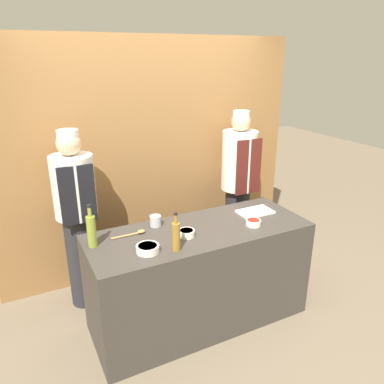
{
  "coord_description": "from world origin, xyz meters",
  "views": [
    {
      "loc": [
        -1.29,
        -2.43,
        2.23
      ],
      "look_at": [
        0.0,
        0.14,
        1.16
      ],
      "focal_mm": 35.0,
      "sensor_mm": 36.0,
      "label": 1
    }
  ],
  "objects_px": {
    "sauce_bowl_green": "(187,233)",
    "cutting_board": "(255,212)",
    "sauce_bowl_red": "(253,222)",
    "cup_steel": "(155,221)",
    "bottle_vinegar": "(176,236)",
    "chef_right": "(238,184)",
    "bottle_oil": "(91,230)",
    "chef_left": "(77,216)",
    "wooden_spoon": "(134,233)",
    "sauce_bowl_orange": "(148,248)"
  },
  "relations": [
    {
      "from": "sauce_bowl_green",
      "to": "cutting_board",
      "type": "xyz_separation_m",
      "value": [
        0.75,
        0.14,
        -0.02
      ]
    },
    {
      "from": "sauce_bowl_red",
      "to": "cup_steel",
      "type": "xyz_separation_m",
      "value": [
        -0.73,
        0.36,
        0.02
      ]
    },
    {
      "from": "sauce_bowl_green",
      "to": "cutting_board",
      "type": "height_order",
      "value": "sauce_bowl_green"
    },
    {
      "from": "bottle_vinegar",
      "to": "cup_steel",
      "type": "xyz_separation_m",
      "value": [
        0.02,
        0.45,
        -0.07
      ]
    },
    {
      "from": "sauce_bowl_green",
      "to": "cutting_board",
      "type": "bearing_deg",
      "value": 10.21
    },
    {
      "from": "sauce_bowl_green",
      "to": "sauce_bowl_red",
      "type": "bearing_deg",
      "value": -6.78
    },
    {
      "from": "chef_right",
      "to": "bottle_oil",
      "type": "bearing_deg",
      "value": -160.36
    },
    {
      "from": "chef_right",
      "to": "bottle_vinegar",
      "type": "bearing_deg",
      "value": -141.03
    },
    {
      "from": "bottle_oil",
      "to": "chef_left",
      "type": "height_order",
      "value": "chef_left"
    },
    {
      "from": "wooden_spoon",
      "to": "sauce_bowl_orange",
      "type": "bearing_deg",
      "value": -89.54
    },
    {
      "from": "sauce_bowl_green",
      "to": "cup_steel",
      "type": "distance_m",
      "value": 0.32
    },
    {
      "from": "cup_steel",
      "to": "sauce_bowl_green",
      "type": "bearing_deg",
      "value": -63.05
    },
    {
      "from": "sauce_bowl_red",
      "to": "chef_right",
      "type": "distance_m",
      "value": 0.94
    },
    {
      "from": "sauce_bowl_red",
      "to": "bottle_oil",
      "type": "height_order",
      "value": "bottle_oil"
    },
    {
      "from": "sauce_bowl_orange",
      "to": "bottle_vinegar",
      "type": "distance_m",
      "value": 0.22
    },
    {
      "from": "bottle_vinegar",
      "to": "bottle_oil",
      "type": "bearing_deg",
      "value": 147.87
    },
    {
      "from": "cup_steel",
      "to": "cutting_board",
      "type": "bearing_deg",
      "value": -9.6
    },
    {
      "from": "sauce_bowl_red",
      "to": "sauce_bowl_orange",
      "type": "xyz_separation_m",
      "value": [
        -0.94,
        -0.02,
        0.0
      ]
    },
    {
      "from": "sauce_bowl_orange",
      "to": "chef_right",
      "type": "height_order",
      "value": "chef_right"
    },
    {
      "from": "sauce_bowl_orange",
      "to": "chef_left",
      "type": "distance_m",
      "value": 0.93
    },
    {
      "from": "sauce_bowl_green",
      "to": "sauce_bowl_orange",
      "type": "relative_size",
      "value": 0.76
    },
    {
      "from": "sauce_bowl_green",
      "to": "wooden_spoon",
      "type": "bearing_deg",
      "value": 149.69
    },
    {
      "from": "sauce_bowl_green",
      "to": "bottle_oil",
      "type": "xyz_separation_m",
      "value": [
        -0.69,
        0.17,
        0.1
      ]
    },
    {
      "from": "bottle_vinegar",
      "to": "cutting_board",
      "type": "bearing_deg",
      "value": 17.88
    },
    {
      "from": "sauce_bowl_green",
      "to": "chef_left",
      "type": "relative_size",
      "value": 0.08
    },
    {
      "from": "cutting_board",
      "to": "cup_steel",
      "type": "relative_size",
      "value": 3.3
    },
    {
      "from": "sauce_bowl_orange",
      "to": "sauce_bowl_green",
      "type": "bearing_deg",
      "value": 14.62
    },
    {
      "from": "cup_steel",
      "to": "chef_left",
      "type": "height_order",
      "value": "chef_left"
    },
    {
      "from": "sauce_bowl_orange",
      "to": "cup_steel",
      "type": "distance_m",
      "value": 0.44
    },
    {
      "from": "bottle_vinegar",
      "to": "wooden_spoon",
      "type": "distance_m",
      "value": 0.43
    },
    {
      "from": "wooden_spoon",
      "to": "chef_right",
      "type": "bearing_deg",
      "value": 22.62
    },
    {
      "from": "cup_steel",
      "to": "wooden_spoon",
      "type": "xyz_separation_m",
      "value": [
        -0.21,
        -0.08,
        -0.03
      ]
    },
    {
      "from": "cutting_board",
      "to": "chef_right",
      "type": "height_order",
      "value": "chef_right"
    },
    {
      "from": "cup_steel",
      "to": "chef_left",
      "type": "bearing_deg",
      "value": 138.4
    },
    {
      "from": "sauce_bowl_red",
      "to": "bottle_oil",
      "type": "xyz_separation_m",
      "value": [
        -1.28,
        0.24,
        0.1
      ]
    },
    {
      "from": "cutting_board",
      "to": "cup_steel",
      "type": "distance_m",
      "value": 0.91
    },
    {
      "from": "bottle_vinegar",
      "to": "chef_left",
      "type": "distance_m",
      "value": 1.08
    },
    {
      "from": "bottle_oil",
      "to": "cutting_board",
      "type": "bearing_deg",
      "value": -1.49
    },
    {
      "from": "sauce_bowl_green",
      "to": "chef_left",
      "type": "distance_m",
      "value": 1.04
    },
    {
      "from": "sauce_bowl_green",
      "to": "sauce_bowl_orange",
      "type": "height_order",
      "value": "same"
    },
    {
      "from": "bottle_oil",
      "to": "cup_steel",
      "type": "height_order",
      "value": "bottle_oil"
    },
    {
      "from": "sauce_bowl_red",
      "to": "sauce_bowl_orange",
      "type": "bearing_deg",
      "value": -178.56
    },
    {
      "from": "sauce_bowl_red",
      "to": "bottle_vinegar",
      "type": "height_order",
      "value": "bottle_vinegar"
    },
    {
      "from": "bottle_vinegar",
      "to": "chef_right",
      "type": "relative_size",
      "value": 0.18
    },
    {
      "from": "sauce_bowl_green",
      "to": "bottle_vinegar",
      "type": "height_order",
      "value": "bottle_vinegar"
    },
    {
      "from": "bottle_vinegar",
      "to": "wooden_spoon",
      "type": "bearing_deg",
      "value": 118.16
    },
    {
      "from": "bottle_oil",
      "to": "cup_steel",
      "type": "relative_size",
      "value": 3.54
    },
    {
      "from": "bottle_vinegar",
      "to": "cup_steel",
      "type": "distance_m",
      "value": 0.45
    },
    {
      "from": "wooden_spoon",
      "to": "cup_steel",
      "type": "bearing_deg",
      "value": 19.82
    },
    {
      "from": "cutting_board",
      "to": "chef_right",
      "type": "distance_m",
      "value": 0.68
    }
  ]
}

